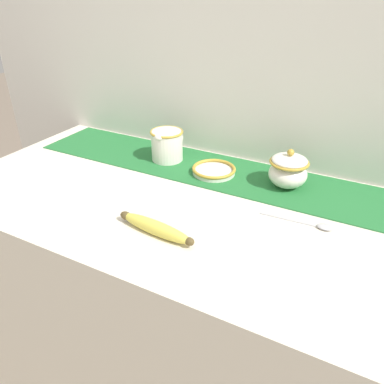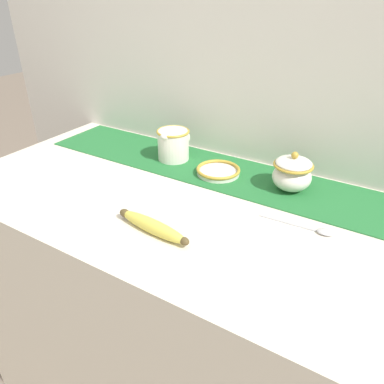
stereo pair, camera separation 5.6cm
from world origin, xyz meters
TOP-DOWN VIEW (x-y plane):
  - countertop at (0.00, 0.00)m, footprint 1.49×0.67m
  - back_wall at (0.00, 0.36)m, footprint 2.29×0.04m
  - table_runner at (0.00, 0.21)m, footprint 1.37×0.24m
  - cream_pitcher at (-0.23, 0.21)m, footprint 0.11×0.13m
  - sugar_bowl at (0.17, 0.21)m, footprint 0.11×0.11m
  - small_dish at (-0.05, 0.18)m, footprint 0.14×0.14m
  - banana at (-0.04, -0.17)m, footprint 0.22×0.06m
  - spoon at (0.30, 0.04)m, footprint 0.18×0.03m

SIDE VIEW (x-z plane):
  - countertop at x=0.00m, z-range 0.00..0.93m
  - table_runner at x=0.00m, z-range 0.93..0.94m
  - spoon at x=0.30m, z-range 0.93..0.94m
  - small_dish at x=-0.05m, z-range 0.94..0.96m
  - banana at x=-0.04m, z-range 0.93..0.97m
  - sugar_bowl at x=0.17m, z-range 0.93..1.05m
  - cream_pitcher at x=-0.23m, z-range 0.94..1.04m
  - back_wall at x=0.00m, z-range 0.00..2.40m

